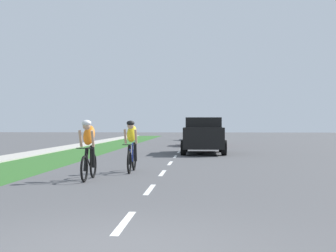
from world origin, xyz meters
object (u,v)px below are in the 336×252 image
object	(u,v)px
cyclist_trailing	(132,146)
sedan_maroon	(203,134)
suv_black	(203,135)
pickup_silver	(202,131)
cyclist_lead	(89,149)

from	to	relation	value
cyclist_trailing	sedan_maroon	size ratio (longest dim) A/B	0.40
suv_black	pickup_silver	world-z (taller)	suv_black
cyclist_lead	cyclist_trailing	world-z (taller)	same
sedan_maroon	pickup_silver	distance (m)	11.80
pickup_silver	cyclist_lead	bearing A→B (deg)	-95.42
cyclist_trailing	cyclist_lead	bearing A→B (deg)	-110.68
cyclist_trailing	pickup_silver	xyz separation A→B (m)	(2.28, 30.57, 0.02)
cyclist_trailing	pickup_silver	world-z (taller)	pickup_silver
cyclist_trailing	suv_black	size ratio (longest dim) A/B	0.37
suv_black	sedan_maroon	size ratio (longest dim) A/B	1.09
cyclist_trailing	pickup_silver	size ratio (longest dim) A/B	0.34
cyclist_lead	pickup_silver	size ratio (longest dim) A/B	0.34
pickup_silver	cyclist_trailing	bearing A→B (deg)	-94.27
cyclist_trailing	suv_black	distance (m)	10.00
sedan_maroon	suv_black	bearing A→B (deg)	-89.96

